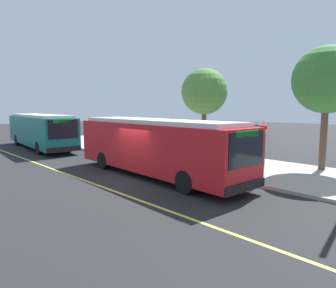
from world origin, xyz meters
The scene contains 10 objects.
ground_plane centered at (0.00, 0.00, 0.00)m, with size 120.00×120.00×0.00m, color #232326.
sidewalk_curb centered at (0.00, 6.00, 0.07)m, with size 44.00×6.40×0.15m, color #A8A399.
lane_stripe_center centered at (0.00, -2.20, 0.00)m, with size 36.00×0.14×0.01m, color #E0D64C.
transit_bus_main centered at (0.20, 1.01, 1.62)m, with size 11.28×3.00×2.95m.
transit_bus_second centered at (-14.79, 0.75, 1.62)m, with size 11.89×3.56×2.95m.
bus_shelter centered at (1.68, 6.25, 1.92)m, with size 2.90×1.60×2.48m.
waiting_bench centered at (1.92, 6.33, 0.63)m, with size 1.60×0.48×0.95m.
route_sign_post centered at (4.98, 3.33, 1.96)m, with size 0.44×0.08×2.80m.
street_tree_near_shelter centered at (5.81, 8.27, 5.00)m, with size 3.59×3.59×6.67m.
street_tree_upstreet centered at (-2.57, 8.17, 4.67)m, with size 3.36×3.36×6.23m.
Camera 1 is at (11.97, -9.14, 3.55)m, focal length 32.39 mm.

